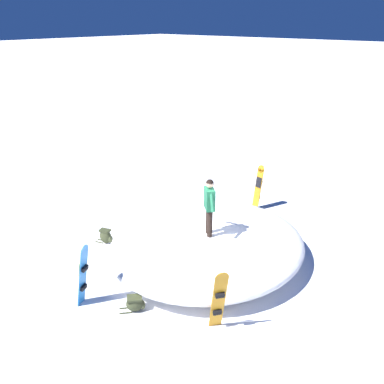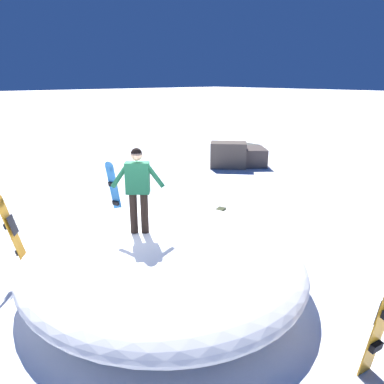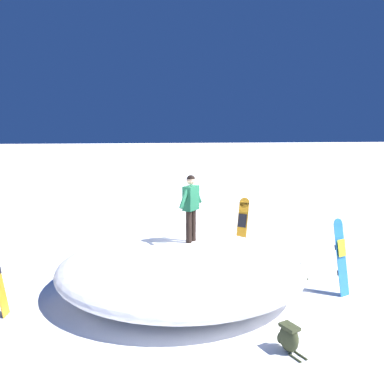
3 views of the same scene
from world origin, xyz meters
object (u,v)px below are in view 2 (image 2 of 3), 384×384
(snowboarder_standing, at_px, (138,184))
(backpack_near, at_px, (91,230))
(snowboard_tertiary_upright, at_px, (382,323))
(backpack_far, at_px, (220,217))
(snowboard_secondary_upright, at_px, (13,233))
(snowboard_primary_upright, at_px, (114,190))

(snowboarder_standing, distance_m, backpack_near, 3.09)
(snowboard_tertiary_upright, bearing_deg, backpack_far, 156.08)
(snowboarder_standing, relative_size, snowboard_secondary_upright, 0.93)
(snowboarder_standing, height_order, backpack_near, snowboarder_standing)
(snowboarder_standing, xyz_separation_m, snowboard_tertiary_upright, (4.03, 0.92, -1.11))
(snowboard_primary_upright, distance_m, backpack_far, 2.95)
(snowboard_secondary_upright, bearing_deg, snowboard_tertiary_upright, 24.20)
(snowboard_tertiary_upright, height_order, backpack_far, snowboard_tertiary_upright)
(snowboard_primary_upright, xyz_separation_m, backpack_near, (0.63, -1.04, -0.68))
(snowboard_primary_upright, xyz_separation_m, snowboard_tertiary_upright, (7.19, -0.31, -0.03))
(snowboarder_standing, relative_size, snowboard_tertiary_upright, 0.96)
(snowboard_tertiary_upright, bearing_deg, snowboard_primary_upright, 177.52)
(snowboarder_standing, height_order, snowboard_primary_upright, snowboarder_standing)
(snowboard_primary_upright, bearing_deg, backpack_far, 42.31)
(snowboard_secondary_upright, bearing_deg, backpack_near, 109.54)
(snowboard_tertiary_upright, height_order, backpack_near, snowboard_tertiary_upright)
(snowboard_primary_upright, bearing_deg, backpack_near, -58.72)
(snowboard_primary_upright, relative_size, snowboard_tertiary_upright, 1.03)
(backpack_near, relative_size, backpack_far, 1.02)
(snowboard_secondary_upright, height_order, backpack_near, snowboard_secondary_upright)
(snowboard_primary_upright, height_order, backpack_far, snowboard_primary_upright)
(snowboard_primary_upright, bearing_deg, snowboard_secondary_upright, -66.07)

